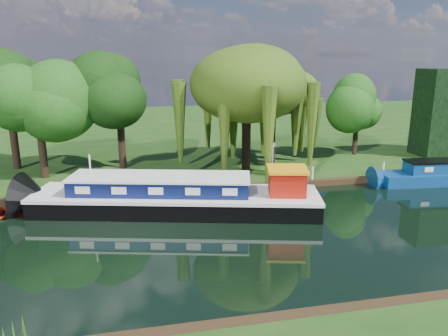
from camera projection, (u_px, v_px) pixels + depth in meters
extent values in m
plane|color=black|center=(322.00, 230.00, 24.88)|extent=(120.00, 120.00, 0.00)
cube|color=#15370F|center=(211.00, 129.00, 56.97)|extent=(120.00, 52.00, 0.45)
cube|color=black|center=(176.00, 204.00, 27.72)|extent=(18.31, 8.30, 1.19)
cube|color=silver|center=(176.00, 194.00, 27.55)|extent=(18.42, 8.41, 0.22)
cube|color=#0C1543|center=(160.00, 185.00, 27.44)|extent=(11.45, 5.53, 0.94)
cube|color=silver|center=(160.00, 177.00, 27.30)|extent=(11.69, 5.78, 0.12)
cube|color=#9F160B|center=(287.00, 182.00, 27.09)|extent=(2.66, 2.66, 1.49)
cube|color=orange|center=(287.00, 169.00, 26.88)|extent=(2.96, 2.96, 0.16)
cylinder|color=silver|center=(91.00, 173.00, 27.41)|extent=(0.10, 0.10, 2.38)
cube|color=silver|center=(429.00, 170.00, 32.55)|extent=(0.68, 0.12, 0.36)
imported|color=#9F160B|center=(23.00, 214.00, 27.26)|extent=(3.56, 2.95, 0.64)
cylinder|color=black|center=(246.00, 137.00, 34.66)|extent=(0.74, 0.74, 5.72)
ellipsoid|color=#31460F|center=(247.00, 85.00, 33.62)|extent=(7.99, 7.99, 5.16)
cylinder|color=black|center=(271.00, 136.00, 38.12)|extent=(0.65, 0.65, 4.62)
ellipsoid|color=#31460F|center=(272.00, 98.00, 37.29)|extent=(6.31, 6.31, 4.08)
cylinder|color=black|center=(41.00, 136.00, 33.06)|extent=(0.64, 0.64, 6.51)
ellipsoid|color=#1E4611|center=(37.00, 101.00, 32.39)|extent=(5.33, 5.33, 5.33)
cylinder|color=black|center=(13.00, 128.00, 35.71)|extent=(0.58, 0.58, 6.76)
ellipsoid|color=black|center=(9.00, 94.00, 35.02)|extent=(5.20, 5.20, 5.20)
cylinder|color=black|center=(121.00, 128.00, 36.01)|extent=(0.61, 0.61, 6.66)
ellipsoid|color=black|center=(119.00, 95.00, 35.32)|extent=(5.33, 5.33, 5.33)
cylinder|color=black|center=(356.00, 129.00, 41.10)|extent=(0.41, 0.41, 4.96)
ellipsoid|color=#1E4611|center=(358.00, 107.00, 40.59)|extent=(3.97, 3.97, 3.97)
cylinder|color=silver|center=(273.00, 161.00, 34.52)|extent=(0.10, 0.10, 2.20)
sphere|color=white|center=(273.00, 145.00, 34.20)|extent=(0.36, 0.36, 0.36)
cylinder|color=silver|center=(139.00, 183.00, 30.51)|extent=(0.16, 0.16, 1.00)
cylinder|color=silver|center=(223.00, 178.00, 31.75)|extent=(0.16, 0.16, 1.00)
cylinder|color=silver|center=(313.00, 173.00, 33.20)|extent=(0.16, 0.16, 1.00)
cylinder|color=silver|center=(383.00, 169.00, 34.44)|extent=(0.16, 0.16, 1.00)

